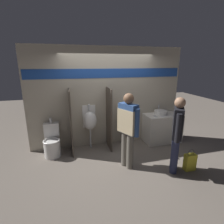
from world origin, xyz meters
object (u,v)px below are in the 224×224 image
object	(u,v)px
urinal_far	(125,117)
shopping_bag	(190,162)
cell_phone	(155,116)
toilet	(52,143)
urinal_near_counter	(90,120)
sink_basin	(161,112)
person_in_vest	(128,126)
person_with_lanyard	(177,132)

from	to	relation	value
urinal_far	shopping_bag	size ratio (longest dim) A/B	2.45
cell_phone	shopping_bag	bearing A→B (deg)	-84.21
cell_phone	toilet	distance (m)	2.84
urinal_near_counter	shopping_bag	distance (m)	2.60
sink_basin	toilet	world-z (taller)	sink_basin
sink_basin	urinal_near_counter	bearing A→B (deg)	177.67
sink_basin	shopping_bag	bearing A→B (deg)	-94.65
sink_basin	urinal_far	bearing A→B (deg)	175.52
urinal_far	toilet	size ratio (longest dim) A/B	1.29
urinal_near_counter	toilet	xyz separation A→B (m)	(-0.99, -0.16, -0.47)
sink_basin	shopping_bag	distance (m)	1.70
person_in_vest	person_with_lanyard	bearing A→B (deg)	-141.01
toilet	person_with_lanyard	xyz separation A→B (m)	(2.57, -1.40, 0.58)
sink_basin	urinal_far	world-z (taller)	urinal_far
person_with_lanyard	sink_basin	bearing A→B (deg)	15.08
urinal_far	shopping_bag	distance (m)	1.97
cell_phone	person_in_vest	world-z (taller)	person_in_vest
cell_phone	urinal_far	world-z (taller)	urinal_far
urinal_far	toilet	xyz separation A→B (m)	(-1.98, -0.16, -0.47)
shopping_bag	sink_basin	bearing A→B (deg)	85.35
toilet	cell_phone	bearing A→B (deg)	-2.06
urinal_near_counter	toilet	bearing A→B (deg)	-170.79
toilet	person_in_vest	bearing A→B (deg)	-30.56
sink_basin	person_in_vest	size ratio (longest dim) A/B	0.22
cell_phone	shopping_bag	size ratio (longest dim) A/B	0.28
person_with_lanyard	shopping_bag	size ratio (longest dim) A/B	3.30
urinal_near_counter	person_with_lanyard	distance (m)	2.22
urinal_near_counter	person_with_lanyard	size ratio (longest dim) A/B	0.74
sink_basin	toilet	bearing A→B (deg)	-178.55
person_with_lanyard	shopping_bag	xyz separation A→B (m)	(0.36, -0.07, -0.71)
urinal_near_counter	person_in_vest	xyz separation A→B (m)	(0.66, -1.14, 0.19)
cell_phone	person_with_lanyard	size ratio (longest dim) A/B	0.09
urinal_far	shopping_bag	bearing A→B (deg)	-59.87
urinal_near_counter	person_in_vest	distance (m)	1.33
person_in_vest	urinal_far	bearing A→B (deg)	-42.41
person_with_lanyard	urinal_near_counter	bearing A→B (deg)	78.60
cell_phone	sink_basin	bearing A→B (deg)	33.88
urinal_far	urinal_near_counter	bearing A→B (deg)	180.00
sink_basin	person_with_lanyard	bearing A→B (deg)	-108.21
person_in_vest	shopping_bag	bearing A→B (deg)	-137.25
urinal_far	person_with_lanyard	size ratio (longest dim) A/B	0.74
cell_phone	person_in_vest	xyz separation A→B (m)	(-1.13, -0.88, 0.14)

